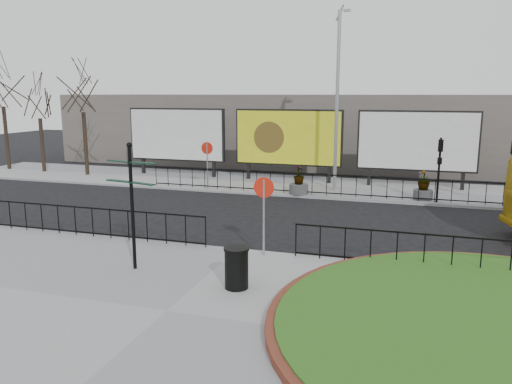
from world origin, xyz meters
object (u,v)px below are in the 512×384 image
at_px(billboard_mid, 288,138).
at_px(lamp_post, 337,99).
at_px(planter_b, 299,183).
at_px(litter_bin, 237,268).
at_px(planter_c, 423,188).
at_px(fingerpost_sign, 132,194).

distance_m(billboard_mid, lamp_post, 4.23).
distance_m(lamp_post, planter_b, 4.74).
xyz_separation_m(lamp_post, planter_b, (-1.57, -1.60, -4.17)).
relative_size(billboard_mid, lamp_post, 0.67).
distance_m(litter_bin, planter_c, 13.88).
height_order(litter_bin, planter_b, planter_b).
height_order(fingerpost_sign, planter_b, fingerpost_sign).
relative_size(billboard_mid, planter_b, 4.22).
distance_m(billboard_mid, planter_b, 4.31).
bearing_deg(lamp_post, planter_b, -134.45).
distance_m(billboard_mid, fingerpost_sign, 15.67).
xyz_separation_m(fingerpost_sign, planter_c, (8.10, 12.51, -1.63)).
height_order(fingerpost_sign, planter_c, fingerpost_sign).
bearing_deg(lamp_post, planter_c, -14.99).
xyz_separation_m(billboard_mid, planter_b, (1.44, -3.57, -1.95)).
xyz_separation_m(lamp_post, litter_bin, (-0.42, -14.20, -4.16)).
bearing_deg(fingerpost_sign, litter_bin, 5.91).
bearing_deg(planter_b, fingerpost_sign, -100.05).
xyz_separation_m(lamp_post, planter_c, (4.38, -1.17, -4.13)).
relative_size(litter_bin, planter_b, 0.74).
relative_size(billboard_mid, fingerpost_sign, 1.70).
xyz_separation_m(fingerpost_sign, planter_b, (2.14, 12.08, -1.67)).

